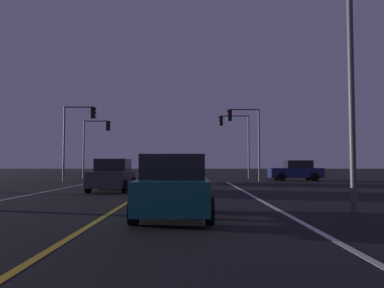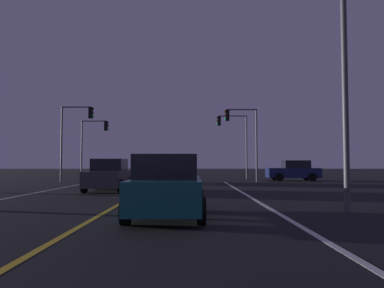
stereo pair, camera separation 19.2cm
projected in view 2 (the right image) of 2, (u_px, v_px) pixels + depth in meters
The scene contains 11 objects.
lane_edge_right at pixel (276, 211), 11.61m from camera, with size 0.16×35.48×0.01m, color silver.
lane_center_divider at pixel (109, 211), 11.64m from camera, with size 0.16×35.48×0.01m, color gold.
car_ahead_far at pixel (181, 172), 27.41m from camera, with size 2.02×4.30×1.70m.
car_lead_same_lane at pixel (169, 187), 10.32m from camera, with size 2.02×4.30×1.70m.
car_oncoming at pixel (111, 175), 20.13m from camera, with size 2.02×4.30×1.70m.
car_crossing_side at pixel (295, 171), 31.68m from camera, with size 4.30×2.02×1.70m.
traffic_light_near_right at pixel (243, 128), 30.04m from camera, with size 2.62×0.36×5.77m.
traffic_light_near_left at pixel (78, 127), 30.10m from camera, with size 2.60×0.36×5.97m.
traffic_light_far_right at pixel (235, 132), 35.54m from camera, with size 2.88×0.36×5.95m.
traffic_light_far_left at pixel (96, 136), 35.58m from camera, with size 2.58×0.36×5.47m.
street_lamp_right_near at pixel (332, 36), 11.54m from camera, with size 2.04×0.44×8.52m.
Camera 2 is at (2.61, 0.03, 1.48)m, focal length 35.51 mm.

